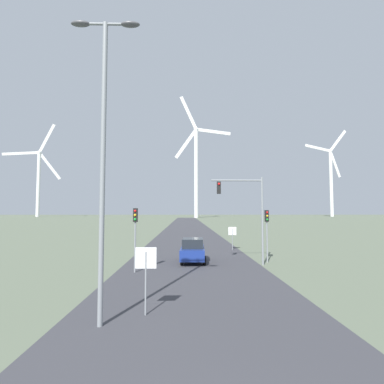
{
  "coord_description": "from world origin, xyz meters",
  "views": [
    {
      "loc": [
        -0.48,
        -3.34,
        3.96
      ],
      "look_at": [
        0.0,
        18.89,
        5.36
      ],
      "focal_mm": 28.0,
      "sensor_mm": 36.0,
      "label": 1
    }
  ],
  "objects_px": {
    "streetlamp": "(103,135)",
    "traffic_light_post_near_left": "(135,225)",
    "stop_sign_near": "(146,267)",
    "traffic_light_mast_overhead": "(245,203)",
    "wind_turbine_center": "(331,176)",
    "car_approaching": "(193,250)",
    "wind_turbine_left": "(196,163)",
    "wind_turbine_far_left": "(39,176)",
    "traffic_light_post_near_right": "(267,224)",
    "stop_sign_far": "(232,234)"
  },
  "relations": [
    {
      "from": "traffic_light_post_near_right",
      "to": "traffic_light_mast_overhead",
      "type": "relative_size",
      "value": 0.62
    },
    {
      "from": "traffic_light_post_near_left",
      "to": "wind_turbine_center",
      "type": "bearing_deg",
      "value": 60.55
    },
    {
      "from": "wind_turbine_far_left",
      "to": "wind_turbine_center",
      "type": "distance_m",
      "value": 199.87
    },
    {
      "from": "stop_sign_near",
      "to": "traffic_light_mast_overhead",
      "type": "bearing_deg",
      "value": 60.03
    },
    {
      "from": "stop_sign_near",
      "to": "stop_sign_far",
      "type": "distance_m",
      "value": 19.75
    },
    {
      "from": "wind_turbine_left",
      "to": "car_approaching",
      "type": "bearing_deg",
      "value": -92.14
    },
    {
      "from": "stop_sign_near",
      "to": "traffic_light_post_near_right",
      "type": "relative_size",
      "value": 0.64
    },
    {
      "from": "traffic_light_post_near_left",
      "to": "wind_turbine_far_left",
      "type": "height_order",
      "value": "wind_turbine_far_left"
    },
    {
      "from": "stop_sign_near",
      "to": "streetlamp",
      "type": "bearing_deg",
      "value": -143.07
    },
    {
      "from": "stop_sign_far",
      "to": "traffic_light_post_near_right",
      "type": "distance_m",
      "value": 7.61
    },
    {
      "from": "wind_turbine_center",
      "to": "wind_turbine_far_left",
      "type": "bearing_deg",
      "value": -179.58
    },
    {
      "from": "stop_sign_near",
      "to": "car_approaching",
      "type": "xyz_separation_m",
      "value": [
        2.07,
        11.67,
        -0.88
      ]
    },
    {
      "from": "stop_sign_near",
      "to": "traffic_light_post_near_left",
      "type": "height_order",
      "value": "traffic_light_post_near_left"
    },
    {
      "from": "car_approaching",
      "to": "wind_turbine_left",
      "type": "height_order",
      "value": "wind_turbine_left"
    },
    {
      "from": "traffic_light_post_near_right",
      "to": "car_approaching",
      "type": "xyz_separation_m",
      "value": [
        -5.73,
        0.28,
        -2.03
      ]
    },
    {
      "from": "wind_turbine_far_left",
      "to": "traffic_light_mast_overhead",
      "type": "bearing_deg",
      "value": -60.18
    },
    {
      "from": "streetlamp",
      "to": "wind_turbine_left",
      "type": "distance_m",
      "value": 159.38
    },
    {
      "from": "stop_sign_near",
      "to": "traffic_light_post_near_right",
      "type": "height_order",
      "value": "traffic_light_post_near_right"
    },
    {
      "from": "stop_sign_far",
      "to": "wind_turbine_center",
      "type": "height_order",
      "value": "wind_turbine_center"
    },
    {
      "from": "wind_turbine_left",
      "to": "streetlamp",
      "type": "bearing_deg",
      "value": -93.24
    },
    {
      "from": "stop_sign_far",
      "to": "wind_turbine_far_left",
      "type": "distance_m",
      "value": 202.61
    },
    {
      "from": "streetlamp",
      "to": "wind_turbine_far_left",
      "type": "height_order",
      "value": "wind_turbine_far_left"
    },
    {
      "from": "stop_sign_near",
      "to": "traffic_light_post_near_right",
      "type": "distance_m",
      "value": 13.86
    },
    {
      "from": "streetlamp",
      "to": "traffic_light_post_near_left",
      "type": "bearing_deg",
      "value": 92.07
    },
    {
      "from": "stop_sign_far",
      "to": "traffic_light_mast_overhead",
      "type": "relative_size",
      "value": 0.36
    },
    {
      "from": "streetlamp",
      "to": "traffic_light_mast_overhead",
      "type": "bearing_deg",
      "value": 57.08
    },
    {
      "from": "traffic_light_post_near_left",
      "to": "wind_turbine_far_left",
      "type": "relative_size",
      "value": 0.06
    },
    {
      "from": "streetlamp",
      "to": "wind_turbine_center",
      "type": "xyz_separation_m",
      "value": [
        103.74,
        193.33,
        21.47
      ]
    },
    {
      "from": "wind_turbine_left",
      "to": "wind_turbine_center",
      "type": "xyz_separation_m",
      "value": [
        94.84,
        36.04,
        -2.68
      ]
    },
    {
      "from": "traffic_light_post_near_right",
      "to": "traffic_light_mast_overhead",
      "type": "bearing_deg",
      "value": -149.19
    },
    {
      "from": "stop_sign_far",
      "to": "wind_turbine_center",
      "type": "relative_size",
      "value": 0.04
    },
    {
      "from": "traffic_light_post_near_left",
      "to": "wind_turbine_left",
      "type": "height_order",
      "value": "wind_turbine_left"
    },
    {
      "from": "car_approaching",
      "to": "wind_turbine_center",
      "type": "relative_size",
      "value": 0.07
    },
    {
      "from": "stop_sign_near",
      "to": "car_approaching",
      "type": "distance_m",
      "value": 11.88
    },
    {
      "from": "traffic_light_post_near_right",
      "to": "stop_sign_far",
      "type": "bearing_deg",
      "value": 101.84
    },
    {
      "from": "stop_sign_far",
      "to": "traffic_light_post_near_left",
      "type": "bearing_deg",
      "value": -126.52
    },
    {
      "from": "stop_sign_far",
      "to": "wind_turbine_left",
      "type": "xyz_separation_m",
      "value": [
        1.22,
        137.5,
        29.21
      ]
    },
    {
      "from": "wind_turbine_left",
      "to": "traffic_light_mast_overhead",
      "type": "bearing_deg",
      "value": -90.61
    },
    {
      "from": "stop_sign_far",
      "to": "wind_turbine_far_left",
      "type": "height_order",
      "value": "wind_turbine_far_left"
    },
    {
      "from": "stop_sign_far",
      "to": "traffic_light_post_near_left",
      "type": "distance_m",
      "value": 13.53
    },
    {
      "from": "streetlamp",
      "to": "traffic_light_post_near_left",
      "type": "xyz_separation_m",
      "value": [
        -0.32,
        8.98,
        -3.65
      ]
    },
    {
      "from": "car_approaching",
      "to": "stop_sign_near",
      "type": "bearing_deg",
      "value": -100.08
    },
    {
      "from": "stop_sign_near",
      "to": "wind_turbine_left",
      "type": "height_order",
      "value": "wind_turbine_left"
    },
    {
      "from": "wind_turbine_far_left",
      "to": "wind_turbine_center",
      "type": "relative_size",
      "value": 1.05
    },
    {
      "from": "stop_sign_far",
      "to": "wind_turbine_left",
      "type": "relative_size",
      "value": 0.03
    },
    {
      "from": "streetlamp",
      "to": "traffic_light_post_near_left",
      "type": "distance_m",
      "value": 9.7
    },
    {
      "from": "wind_turbine_left",
      "to": "wind_turbine_center",
      "type": "relative_size",
      "value": 1.13
    },
    {
      "from": "streetlamp",
      "to": "stop_sign_far",
      "type": "bearing_deg",
      "value": 68.79
    },
    {
      "from": "stop_sign_far",
      "to": "traffic_light_post_near_right",
      "type": "xyz_separation_m",
      "value": [
        1.54,
        -7.33,
        1.32
      ]
    },
    {
      "from": "wind_turbine_left",
      "to": "traffic_light_post_near_right",
      "type": "bearing_deg",
      "value": -89.87
    }
  ]
}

